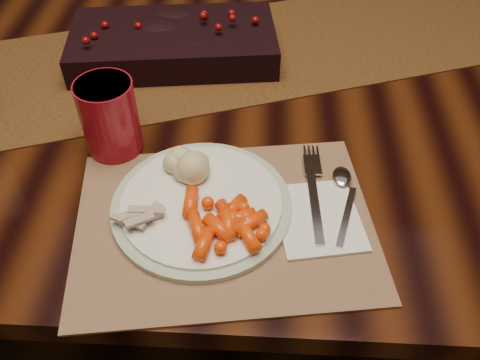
# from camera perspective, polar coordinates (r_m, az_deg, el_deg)

# --- Properties ---
(floor) EXTENTS (5.00, 5.00, 0.00)m
(floor) POSITION_cam_1_polar(r_m,az_deg,el_deg) (1.52, -0.88, -12.93)
(floor) COLOR black
(floor) RESTS_ON ground
(dining_table) EXTENTS (1.80, 1.00, 0.75)m
(dining_table) POSITION_cam_1_polar(r_m,az_deg,el_deg) (1.21, -1.08, -3.76)
(dining_table) COLOR black
(dining_table) RESTS_ON floor
(table_runner) EXTENTS (1.71, 0.88, 0.00)m
(table_runner) POSITION_cam_1_polar(r_m,az_deg,el_deg) (1.02, -3.94, 13.58)
(table_runner) COLOR #503205
(table_runner) RESTS_ON dining_table
(centerpiece) EXTENTS (0.41, 0.24, 0.08)m
(centerpiece) POSITION_cam_1_polar(r_m,az_deg,el_deg) (1.01, -7.48, 15.45)
(centerpiece) COLOR black
(centerpiece) RESTS_ON table_runner
(placemat_main) EXTENTS (0.45, 0.36, 0.00)m
(placemat_main) POSITION_cam_1_polar(r_m,az_deg,el_deg) (0.71, -1.75, -4.87)
(placemat_main) COLOR #825F4A
(placemat_main) RESTS_ON dining_table
(dinner_plate) EXTENTS (0.31, 0.31, 0.01)m
(dinner_plate) POSITION_cam_1_polar(r_m,az_deg,el_deg) (0.72, -4.34, -2.74)
(dinner_plate) COLOR white
(dinner_plate) RESTS_ON placemat_main
(baby_carrots) EXTENTS (0.11, 0.10, 0.02)m
(baby_carrots) POSITION_cam_1_polar(r_m,az_deg,el_deg) (0.67, -2.48, -4.78)
(baby_carrots) COLOR #FF4108
(baby_carrots) RESTS_ON dinner_plate
(mashed_potatoes) EXTENTS (0.10, 0.09, 0.05)m
(mashed_potatoes) POSITION_cam_1_polar(r_m,az_deg,el_deg) (0.73, -6.69, 1.83)
(mashed_potatoes) COLOR tan
(mashed_potatoes) RESTS_ON dinner_plate
(turkey_shreds) EXTENTS (0.09, 0.08, 0.02)m
(turkey_shreds) POSITION_cam_1_polar(r_m,az_deg,el_deg) (0.69, -11.26, -4.06)
(turkey_shreds) COLOR #B2A399
(turkey_shreds) RESTS_ON dinner_plate
(napkin) EXTENTS (0.14, 0.15, 0.00)m
(napkin) POSITION_cam_1_polar(r_m,az_deg,el_deg) (0.72, 8.77, -4.20)
(napkin) COLOR white
(napkin) RESTS_ON placemat_main
(fork) EXTENTS (0.03, 0.17, 0.00)m
(fork) POSITION_cam_1_polar(r_m,az_deg,el_deg) (0.74, 8.35, -1.76)
(fork) COLOR silver
(fork) RESTS_ON napkin
(spoon) EXTENTS (0.06, 0.14, 0.00)m
(spoon) POSITION_cam_1_polar(r_m,az_deg,el_deg) (0.73, 11.70, -2.59)
(spoon) COLOR #B3B2C0
(spoon) RESTS_ON napkin
(red_cup) EXTENTS (0.10, 0.10, 0.12)m
(red_cup) POSITION_cam_1_polar(r_m,az_deg,el_deg) (0.80, -14.44, 6.87)
(red_cup) COLOR maroon
(red_cup) RESTS_ON placemat_main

